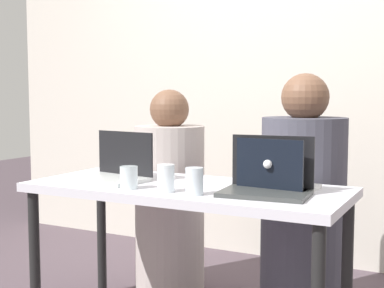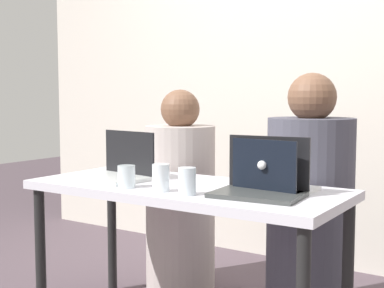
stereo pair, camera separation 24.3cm
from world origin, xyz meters
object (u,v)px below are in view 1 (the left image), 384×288
(person_on_left, at_px, (170,201))
(laptop_back_right, at_px, (276,179))
(laptop_front_left, at_px, (114,170))
(water_glass_right, at_px, (194,183))
(laptop_front_right, at_px, (267,182))
(person_on_right, at_px, (303,208))
(water_glass_left, at_px, (129,179))
(water_glass_center, at_px, (166,180))

(person_on_left, height_order, laptop_back_right, person_on_left)
(person_on_left, xyz_separation_m, laptop_front_left, (0.02, -0.56, 0.25))
(person_on_left, xyz_separation_m, water_glass_right, (0.53, -0.73, 0.25))
(water_glass_right, bearing_deg, laptop_front_right, 32.23)
(person_on_right, bearing_deg, laptop_back_right, 85.46)
(laptop_back_right, bearing_deg, person_on_left, -25.42)
(laptop_back_right, distance_m, water_glass_left, 0.63)
(laptop_front_right, bearing_deg, laptop_back_right, 82.50)
(laptop_front_right, height_order, water_glass_left, laptop_front_right)
(laptop_front_right, bearing_deg, laptop_front_left, 174.92)
(laptop_back_right, relative_size, laptop_front_left, 0.83)
(person_on_left, bearing_deg, water_glass_right, 117.10)
(person_on_left, relative_size, water_glass_center, 9.90)
(laptop_back_right, distance_m, water_glass_right, 0.36)
(laptop_back_right, xyz_separation_m, water_glass_center, (-0.39, -0.25, 0.00))
(water_glass_right, bearing_deg, water_glass_center, 177.41)
(person_on_left, distance_m, laptop_front_left, 0.62)
(person_on_right, xyz_separation_m, laptop_front_left, (-0.76, -0.56, 0.22))
(laptop_front_right, height_order, laptop_back_right, laptop_front_right)
(laptop_front_right, distance_m, laptop_back_right, 0.10)
(water_glass_right, distance_m, water_glass_center, 0.14)
(person_on_right, xyz_separation_m, water_glass_center, (-0.38, -0.72, 0.22))
(laptop_front_right, bearing_deg, person_on_left, 139.36)
(person_on_right, xyz_separation_m, water_glass_left, (-0.56, -0.73, 0.21))
(laptop_back_right, height_order, water_glass_right, laptop_back_right)
(water_glass_right, relative_size, water_glass_center, 0.97)
(water_glass_right, xyz_separation_m, water_glass_center, (-0.14, 0.01, 0.00))
(laptop_back_right, height_order, laptop_front_left, laptop_front_left)
(water_glass_center, relative_size, water_glass_left, 1.18)
(laptop_front_left, distance_m, water_glass_right, 0.54)
(water_glass_left, bearing_deg, laptop_back_right, 24.40)
(water_glass_center, bearing_deg, water_glass_right, -2.59)
(laptop_front_right, height_order, laptop_front_left, laptop_front_right)
(laptop_front_left, relative_size, water_glass_right, 3.39)
(person_on_left, bearing_deg, water_glass_left, 97.41)
(person_on_right, distance_m, laptop_front_right, 0.61)
(laptop_front_left, bearing_deg, water_glass_right, -8.72)
(laptop_front_right, bearing_deg, person_on_right, 85.98)
(person_on_right, bearing_deg, person_on_left, -6.09)
(laptop_front_left, height_order, water_glass_right, laptop_front_left)
(person_on_left, bearing_deg, laptop_front_left, 82.90)
(person_on_left, xyz_separation_m, person_on_right, (0.78, -0.00, 0.03))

